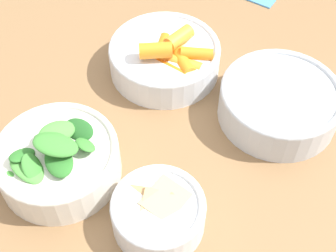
{
  "coord_description": "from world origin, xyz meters",
  "views": [
    {
      "loc": [
        0.27,
        -0.37,
        1.3
      ],
      "look_at": [
        0.09,
        -0.02,
        0.8
      ],
      "focal_mm": 50.0,
      "sensor_mm": 36.0,
      "label": 1
    }
  ],
  "objects_px": {
    "bowl_beans_hotdog": "(279,103)",
    "bowl_carrots": "(166,57)",
    "bowl_greens": "(57,159)",
    "bowl_cookies": "(159,212)"
  },
  "relations": [
    {
      "from": "bowl_beans_hotdog",
      "to": "bowl_cookies",
      "type": "distance_m",
      "value": 0.24
    },
    {
      "from": "bowl_carrots",
      "to": "bowl_greens",
      "type": "relative_size",
      "value": 1.08
    },
    {
      "from": "bowl_cookies",
      "to": "bowl_greens",
      "type": "bearing_deg",
      "value": 176.95
    },
    {
      "from": "bowl_carrots",
      "to": "bowl_beans_hotdog",
      "type": "relative_size",
      "value": 1.0
    },
    {
      "from": "bowl_carrots",
      "to": "bowl_cookies",
      "type": "relative_size",
      "value": 1.51
    },
    {
      "from": "bowl_beans_hotdog",
      "to": "bowl_carrots",
      "type": "bearing_deg",
      "value": 176.02
    },
    {
      "from": "bowl_carrots",
      "to": "bowl_greens",
      "type": "xyz_separation_m",
      "value": [
        -0.04,
        -0.24,
        0.0
      ]
    },
    {
      "from": "bowl_greens",
      "to": "bowl_cookies",
      "type": "height_order",
      "value": "bowl_greens"
    },
    {
      "from": "bowl_greens",
      "to": "bowl_beans_hotdog",
      "type": "bearing_deg",
      "value": 44.59
    },
    {
      "from": "bowl_beans_hotdog",
      "to": "bowl_cookies",
      "type": "height_order",
      "value": "bowl_beans_hotdog"
    }
  ]
}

